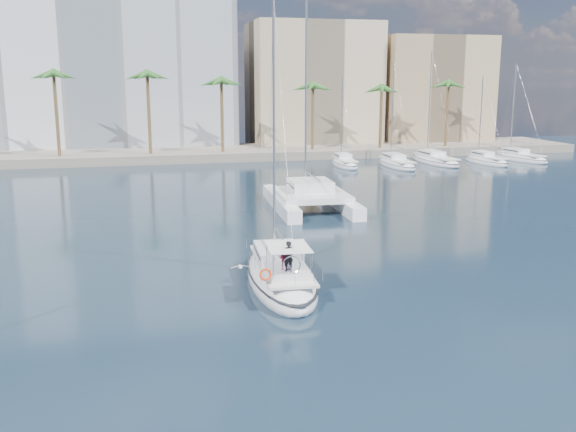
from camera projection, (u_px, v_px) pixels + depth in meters
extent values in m
plane|color=black|center=(271.00, 290.00, 34.95)|extent=(160.00, 160.00, 0.00)
cube|color=gray|center=(182.00, 154.00, 92.78)|extent=(120.00, 14.00, 1.20)
cube|color=silver|center=(95.00, 60.00, 98.60)|extent=(42.00, 16.00, 28.00)
cube|color=#C4AD8D|center=(312.00, 86.00, 104.41)|extent=(20.00, 14.00, 20.00)
cube|color=tan|center=(430.00, 92.00, 107.32)|extent=(18.00, 12.00, 18.00)
cylinder|color=brown|center=(184.00, 123.00, 88.00)|extent=(0.44, 0.44, 10.50)
sphere|color=#2C6023|center=(182.00, 84.00, 86.89)|extent=(3.60, 3.60, 3.60)
cylinder|color=brown|center=(413.00, 120.00, 95.82)|extent=(0.44, 0.44, 10.50)
sphere|color=#2C6023|center=(414.00, 84.00, 94.71)|extent=(3.60, 3.60, 3.60)
ellipsoid|color=white|center=(281.00, 278.00, 35.86)|extent=(4.33, 11.42, 2.32)
ellipsoid|color=black|center=(281.00, 273.00, 35.79)|extent=(4.37, 11.53, 0.18)
cube|color=silver|center=(281.00, 264.00, 35.47)|extent=(3.11, 8.55, 0.12)
cube|color=white|center=(278.00, 252.00, 36.64)|extent=(2.65, 3.82, 0.60)
cube|color=black|center=(278.00, 252.00, 36.63)|extent=(2.64, 3.39, 0.14)
cylinder|color=#B7BABF|center=(274.00, 126.00, 36.40)|extent=(0.15, 0.15, 14.68)
cylinder|color=#B7BABF|center=(280.00, 236.00, 35.45)|extent=(0.42, 4.52, 0.11)
cube|color=white|center=(288.00, 272.00, 33.34)|extent=(2.31, 2.94, 0.36)
cube|color=white|center=(288.00, 247.00, 32.95)|extent=(2.31, 2.94, 0.04)
torus|color=silver|center=(291.00, 265.00, 32.16)|extent=(0.96, 0.12, 0.96)
torus|color=red|center=(266.00, 275.00, 31.59)|extent=(0.64, 0.24, 0.64)
imported|color=black|center=(288.00, 256.00, 32.69)|extent=(0.66, 0.52, 1.58)
imported|color=#AE1A35|center=(284.00, 259.00, 33.00)|extent=(0.70, 0.65, 1.14)
cube|color=white|center=(281.00, 203.00, 56.61)|extent=(1.88, 13.03, 1.10)
cube|color=white|center=(339.00, 201.00, 57.56)|extent=(1.88, 13.03, 1.10)
cube|color=white|center=(312.00, 195.00, 56.31)|extent=(6.26, 7.44, 0.50)
cube|color=white|center=(310.00, 186.00, 56.78)|extent=(3.77, 4.08, 1.00)
cube|color=black|center=(310.00, 185.00, 56.77)|extent=(3.76, 3.56, 0.18)
cylinder|color=#B7BABF|center=(306.00, 91.00, 56.94)|extent=(0.18, 0.18, 17.31)
ellipsoid|color=silver|center=(240.00, 267.00, 35.97)|extent=(0.23, 0.43, 0.21)
sphere|color=silver|center=(240.00, 266.00, 36.16)|extent=(0.11, 0.11, 0.11)
cube|color=gray|center=(235.00, 267.00, 35.89)|extent=(0.50, 0.18, 0.12)
cube|color=gray|center=(246.00, 266.00, 36.04)|extent=(0.50, 0.18, 0.12)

